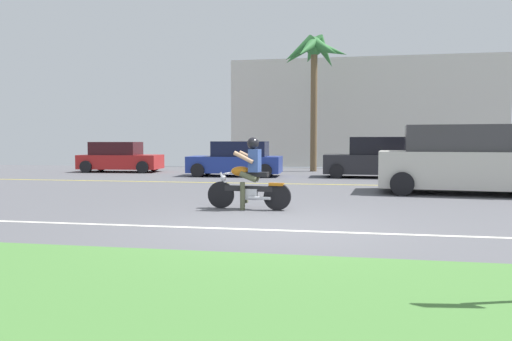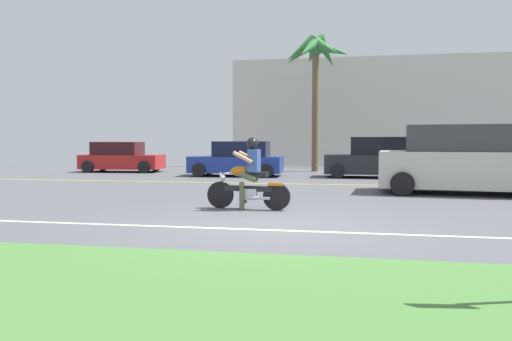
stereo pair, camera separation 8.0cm
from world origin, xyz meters
The scene contains 12 objects.
ground centered at (0.00, 3.00, -0.02)m, with size 56.00×30.00×0.04m, color #545459.
grass_median centered at (0.00, -4.10, 0.03)m, with size 56.00×3.80×0.06m, color #477A38.
lane_line_near centered at (0.00, -0.31, 0.00)m, with size 50.40×0.12×0.01m, color silver.
lane_line_far centered at (0.00, 8.24, 0.00)m, with size 50.40×0.12×0.01m, color yellow.
motorcyclist centered at (-0.79, 2.02, 0.66)m, with size 1.85×0.61×1.55m.
suv_nearby centered at (4.52, 6.12, 0.93)m, with size 4.79×2.57×1.91m.
parked_car_0 centered at (-9.23, 13.14, 0.67)m, with size 3.84×2.05×1.42m.
parked_car_1 centered at (-3.17, 11.48, 0.68)m, with size 3.87×1.89×1.45m.
parked_car_2 centered at (2.40, 11.76, 0.75)m, with size 3.82×1.88×1.63m.
parked_car_3 centered at (7.10, 11.42, 0.69)m, with size 4.09×2.09×1.47m.
palm_tree_0 centered at (-0.21, 15.18, 5.46)m, with size 3.32×3.31×6.58m.
building_far centered at (2.33, 21.00, 3.04)m, with size 14.99×4.00×6.07m, color beige.
Camera 1 is at (1.18, -8.10, 1.48)m, focal length 33.72 mm.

